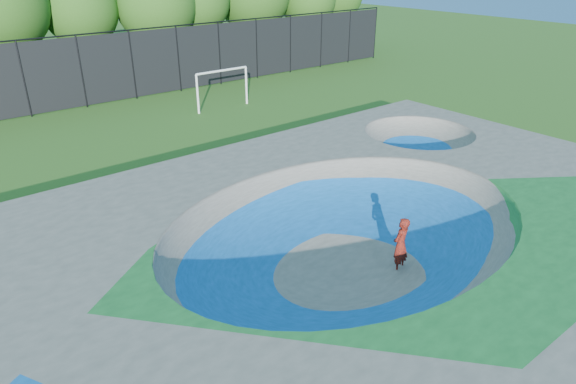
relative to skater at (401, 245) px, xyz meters
The scene contains 7 objects.
ground 1.65m from the skater, 130.11° to the left, with size 120.00×120.00×0.00m, color #2E5B19.
skate_deck 1.44m from the skater, 130.11° to the left, with size 22.00×14.00×1.50m, color gray.
skater is the anchor object (origin of this frame).
skateboard 0.79m from the skater, ahead, with size 0.78×0.22×0.05m, color black.
soccer_goal 17.70m from the skater, 73.51° to the left, with size 3.32×0.12×2.20m.
fence 22.16m from the skater, 92.40° to the left, with size 48.09×0.09×4.04m.
treeline 27.69m from the skater, 91.16° to the left, with size 53.64×7.15×8.23m.
Camera 1 is at (-9.04, -8.56, 8.06)m, focal length 32.00 mm.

